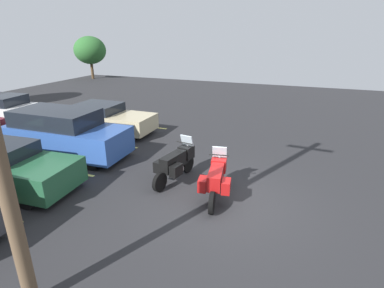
% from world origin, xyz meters
% --- Properties ---
extents(ground, '(44.00, 44.00, 0.10)m').
position_xyz_m(ground, '(0.00, 0.00, -0.05)').
color(ground, '#262628').
extents(motorcycle_touring, '(2.28, 0.96, 1.36)m').
position_xyz_m(motorcycle_touring, '(0.19, 0.49, 0.64)').
color(motorcycle_touring, black).
rests_on(motorcycle_touring, ground).
extents(motorcycle_second, '(2.22, 0.95, 1.38)m').
position_xyz_m(motorcycle_second, '(0.76, 2.05, 0.64)').
color(motorcycle_second, black).
rests_on(motorcycle_second, ground).
extents(parking_stripes, '(14.64, 4.64, 0.01)m').
position_xyz_m(parking_stripes, '(-1.47, 7.11, 0.00)').
color(parking_stripes, '#EAE066').
rests_on(parking_stripes, ground).
extents(car_green, '(2.16, 4.94, 1.42)m').
position_xyz_m(car_green, '(-1.64, 6.95, 0.70)').
color(car_green, '#235638').
rests_on(car_green, ground).
extents(car_blue, '(2.04, 4.90, 1.83)m').
position_xyz_m(car_blue, '(1.22, 7.02, 0.92)').
color(car_blue, '#2D519E').
rests_on(car_blue, ground).
extents(car_champagne, '(1.84, 4.77, 1.39)m').
position_xyz_m(car_champagne, '(4.33, 7.40, 0.68)').
color(car_champagne, '#C1B289').
rests_on(car_champagne, ground).
extents(car_far_white, '(2.21, 4.62, 1.49)m').
position_xyz_m(car_far_white, '(3.77, 13.39, 0.73)').
color(car_far_white, white).
rests_on(car_far_white, ground).
extents(tree_center, '(3.24, 3.24, 4.32)m').
position_xyz_m(tree_center, '(19.27, 19.90, 2.91)').
color(tree_center, '#4C3823').
rests_on(tree_center, ground).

